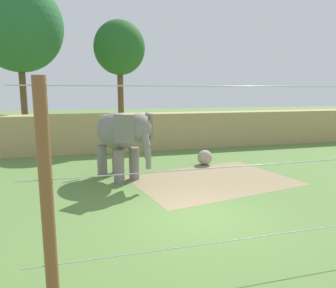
# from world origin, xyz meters

# --- Properties ---
(ground_plane) EXTENTS (120.00, 120.00, 0.00)m
(ground_plane) POSITION_xyz_m (0.00, 0.00, 0.00)
(ground_plane) COLOR #5B7F3D
(dirt_patch) EXTENTS (7.36, 5.91, 0.01)m
(dirt_patch) POSITION_xyz_m (2.04, 3.61, 0.00)
(dirt_patch) COLOR #937F5B
(dirt_patch) RESTS_ON ground
(embankment_wall) EXTENTS (36.00, 1.80, 2.38)m
(embankment_wall) POSITION_xyz_m (0.00, 11.68, 1.19)
(embankment_wall) COLOR tan
(embankment_wall) RESTS_ON ground
(elephant) EXTENTS (2.60, 3.67, 2.95)m
(elephant) POSITION_xyz_m (-1.72, 4.84, 1.95)
(elephant) COLOR gray
(elephant) RESTS_ON ground
(enrichment_ball) EXTENTS (0.78, 0.78, 0.78)m
(enrichment_ball) POSITION_xyz_m (2.81, 6.35, 0.39)
(enrichment_ball) COLOR tan
(enrichment_ball) RESTS_ON ground
(cable_fence) EXTENTS (8.83, 0.23, 4.05)m
(cable_fence) POSITION_xyz_m (0.00, -2.98, 2.03)
(cable_fence) COLOR brown
(cable_fence) RESTS_ON ground
(tree_far_left) EXTENTS (3.76, 3.76, 8.96)m
(tree_far_left) POSITION_xyz_m (-0.44, 15.38, 6.91)
(tree_far_left) COLOR brown
(tree_far_left) RESTS_ON ground
(tree_left_of_centre) EXTENTS (5.89, 5.89, 11.28)m
(tree_left_of_centre) POSITION_xyz_m (-7.21, 15.34, 8.16)
(tree_left_of_centre) COLOR brown
(tree_left_of_centre) RESTS_ON ground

